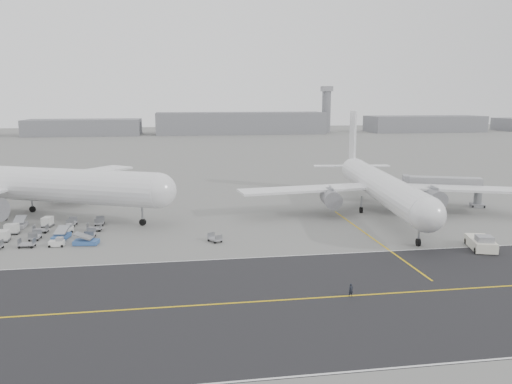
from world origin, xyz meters
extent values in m
plane|color=gray|center=(0.00, 0.00, 0.00)|extent=(700.00, 700.00, 0.00)
cube|color=#252427|center=(5.00, -18.00, 0.01)|extent=(220.00, 32.00, 0.02)
cube|color=gold|center=(5.00, -18.00, 0.03)|extent=(220.00, 0.30, 0.01)
cube|color=silver|center=(5.00, -2.20, 0.03)|extent=(220.00, 0.25, 0.01)
cube|color=silver|center=(5.00, -33.80, 0.03)|extent=(220.00, 0.25, 0.01)
cube|color=gold|center=(30.00, 5.00, 0.02)|extent=(0.30, 40.00, 0.01)
cylinder|color=gray|center=(100.00, 265.00, 14.00)|extent=(6.00, 6.00, 28.00)
cube|color=#A0A0A5|center=(100.00, 265.00, 29.50)|extent=(7.00, 7.00, 3.50)
cylinder|color=white|center=(-30.55, 29.61, 6.62)|extent=(54.00, 28.98, 6.45)
sphere|color=white|center=(-4.87, 18.06, 6.62)|extent=(6.33, 6.33, 6.33)
cube|color=white|center=(-24.83, 45.67, 5.81)|extent=(24.51, 28.53, 0.45)
cylinder|color=gray|center=(-24.51, 39.69, 4.20)|extent=(7.90, 6.47, 4.00)
cylinder|color=black|center=(-8.01, 19.47, 0.61)|extent=(1.32, 0.96, 1.22)
cylinder|color=black|center=(-34.02, 26.92, 0.61)|extent=(1.32, 0.96, 1.22)
cylinder|color=black|center=(-30.84, 33.99, 0.61)|extent=(1.32, 0.96, 1.22)
cylinder|color=gray|center=(-8.01, 19.47, 2.30)|extent=(0.36, 0.36, 3.39)
cylinder|color=white|center=(37.96, 20.91, 5.73)|extent=(11.41, 49.06, 5.59)
sphere|color=white|center=(35.03, -3.28, 5.73)|extent=(5.48, 5.48, 5.48)
cone|color=white|center=(41.03, 46.28, 6.15)|extent=(6.14, 10.05, 5.03)
cube|color=white|center=(41.10, 46.87, 13.87)|extent=(1.14, 5.37, 11.89)
cube|color=white|center=(36.27, 47.76, 6.29)|extent=(9.17, 3.73, 0.25)
cube|color=white|center=(46.00, 46.58, 6.29)|extent=(9.17, 3.73, 0.25)
cube|color=white|center=(23.50, 23.86, 5.03)|extent=(27.28, 9.20, 0.45)
cube|color=white|center=(52.70, 20.32, 5.03)|extent=(27.11, 15.10, 0.45)
cylinder|color=gray|center=(27.78, 20.94, 3.63)|extent=(4.15, 6.32, 3.46)
cylinder|color=gray|center=(47.84, 18.51, 3.63)|extent=(4.15, 6.32, 3.46)
cylinder|color=black|center=(35.38, -0.33, 0.61)|extent=(0.64, 1.26, 1.21)
cylinder|color=black|center=(34.84, 23.08, 0.61)|extent=(0.64, 1.26, 1.21)
cylinder|color=black|center=(41.50, 22.28, 0.61)|extent=(0.64, 1.26, 1.21)
cylinder|color=gray|center=(35.38, -0.33, 2.07)|extent=(0.36, 0.36, 2.93)
cube|color=silver|center=(44.07, -3.26, 0.89)|extent=(4.80, 7.11, 1.47)
cube|color=#A0A0A5|center=(43.67, -4.67, 1.99)|extent=(2.79, 2.65, 0.94)
cylinder|color=gray|center=(45.16, 0.57, 0.52)|extent=(0.91, 2.67, 0.17)
cylinder|color=black|center=(42.08, -5.31, 0.47)|extent=(0.66, 1.02, 0.94)
cylinder|color=black|center=(44.70, -6.05, 0.47)|extent=(0.66, 1.02, 0.94)
cylinder|color=black|center=(43.45, -0.47, 0.47)|extent=(0.66, 1.02, 0.94)
cylinder|color=black|center=(46.07, -1.22, 0.47)|extent=(0.66, 1.02, 0.94)
cylinder|color=gray|center=(61.30, 24.69, 2.10)|extent=(1.68, 1.68, 4.20)
cube|color=#A0A0A5|center=(61.30, 24.69, 0.37)|extent=(3.50, 3.50, 0.74)
cube|color=#A5A6AA|center=(54.39, 27.20, 4.83)|extent=(15.81, 8.14, 2.73)
cube|color=#A0A0A5|center=(47.29, 29.78, 4.83)|extent=(2.33, 3.59, 3.15)
cylinder|color=black|center=(62.78, 25.38, 0.32)|extent=(0.51, 0.70, 0.63)
imported|color=black|center=(18.12, -18.17, 0.79)|extent=(0.63, 0.46, 1.57)
camera|label=1|loc=(-1.19, -70.53, 22.59)|focal=35.00mm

